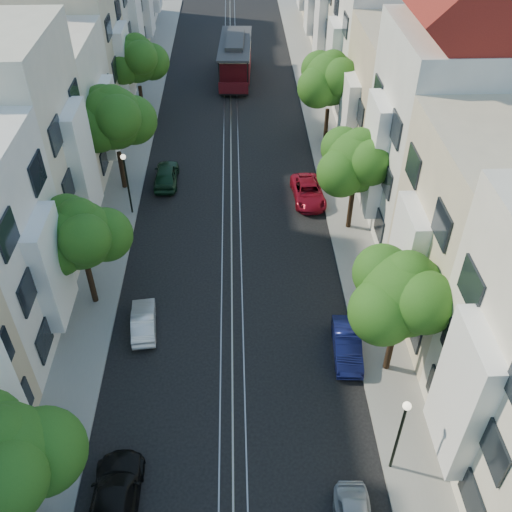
{
  "coord_description": "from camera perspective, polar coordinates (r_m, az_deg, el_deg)",
  "views": [
    {
      "loc": [
        0.48,
        -7.93,
        21.19
      ],
      "look_at": [
        1.32,
        14.84,
        2.2
      ],
      "focal_mm": 40.0,
      "sensor_mm": 36.0,
      "label": 1
    }
  ],
  "objects": [
    {
      "name": "rail_left",
      "position": [
        41.73,
        -3.28,
        9.23
      ],
      "size": [
        0.06,
        80.0,
        0.02
      ],
      "primitive_type": "cube",
      "color": "gray",
      "rests_on": "ground"
    },
    {
      "name": "townhouses_west",
      "position": [
        41.2,
        -20.03,
        14.43
      ],
      "size": [
        7.75,
        72.0,
        11.76
      ],
      "color": "silver",
      "rests_on": "ground"
    },
    {
      "name": "tree_e_c",
      "position": [
        33.17,
        10.11,
        9.14
      ],
      "size": [
        4.84,
        3.99,
        6.52
      ],
      "color": "black",
      "rests_on": "ground"
    },
    {
      "name": "tree_e_d",
      "position": [
        42.74,
        7.51,
        17.03
      ],
      "size": [
        5.01,
        4.16,
        6.85
      ],
      "color": "black",
      "rests_on": "ground"
    },
    {
      "name": "rail_right",
      "position": [
        41.71,
        -1.75,
        9.27
      ],
      "size": [
        0.06,
        80.0,
        0.02
      ],
      "primitive_type": "cube",
      "color": "gray",
      "rests_on": "ground"
    },
    {
      "name": "sidewalk_east",
      "position": [
        42.23,
        7.5,
        9.43
      ],
      "size": [
        2.5,
        80.0,
        0.12
      ],
      "primitive_type": "cube",
      "color": "gray",
      "rests_on": "ground"
    },
    {
      "name": "parked_car_e_far",
      "position": [
        37.6,
        5.24,
        6.39
      ],
      "size": [
        2.14,
        4.28,
        1.17
      ],
      "primitive_type": "imported",
      "rotation": [
        0.0,
        0.0,
        0.05
      ],
      "color": "maroon",
      "rests_on": "ground"
    },
    {
      "name": "lane_line",
      "position": [
        41.72,
        -2.51,
        9.24
      ],
      "size": [
        0.08,
        80.0,
        0.01
      ],
      "primitive_type": "cube",
      "color": "tan",
      "rests_on": "ground"
    },
    {
      "name": "sidewalk_west",
      "position": [
        42.4,
        -12.48,
        8.92
      ],
      "size": [
        2.5,
        80.0,
        0.12
      ],
      "primitive_type": "cube",
      "color": "gray",
      "rests_on": "ground"
    },
    {
      "name": "tree_w_a",
      "position": [
        20.67,
        -23.99,
        -18.28
      ],
      "size": [
        4.93,
        4.08,
        6.68
      ],
      "color": "black",
      "rests_on": "ground"
    },
    {
      "name": "rail_slot",
      "position": [
        41.72,
        -2.51,
        9.25
      ],
      "size": [
        0.06,
        80.0,
        0.02
      ],
      "primitive_type": "cube",
      "color": "gray",
      "rests_on": "ground"
    },
    {
      "name": "ground",
      "position": [
        41.72,
        -2.51,
        9.24
      ],
      "size": [
        200.0,
        200.0,
        0.0
      ],
      "primitive_type": "plane",
      "color": "black",
      "rests_on": "ground"
    },
    {
      "name": "cable_car",
      "position": [
        54.66,
        -2.08,
        19.25
      ],
      "size": [
        3.23,
        9.0,
        3.41
      ],
      "rotation": [
        0.0,
        0.0,
        -0.05
      ],
      "color": "black",
      "rests_on": "ground"
    },
    {
      "name": "parked_car_w_mid",
      "position": [
        29.1,
        -11.19,
        -6.4
      ],
      "size": [
        1.5,
        3.37,
        1.07
      ],
      "primitive_type": "imported",
      "rotation": [
        0.0,
        0.0,
        3.25
      ],
      "color": "silver",
      "rests_on": "ground"
    },
    {
      "name": "tree_w_d",
      "position": [
        47.55,
        -11.83,
        18.6
      ],
      "size": [
        4.84,
        3.99,
        6.52
      ],
      "color": "black",
      "rests_on": "ground"
    },
    {
      "name": "townhouses_east",
      "position": [
        40.88,
        14.79,
        15.48
      ],
      "size": [
        7.75,
        72.0,
        12.0
      ],
      "color": "beige",
      "rests_on": "ground"
    },
    {
      "name": "parked_car_e_mid",
      "position": [
        27.77,
        9.1,
        -8.78
      ],
      "size": [
        1.46,
        3.64,
        1.18
      ],
      "primitive_type": "imported",
      "rotation": [
        0.0,
        0.0,
        -0.06
      ],
      "color": "#0C103C",
      "rests_on": "ground"
    },
    {
      "name": "parked_car_w_near",
      "position": [
        23.64,
        -13.97,
        -22.61
      ],
      "size": [
        1.86,
        4.51,
        1.3
      ],
      "primitive_type": "imported",
      "rotation": [
        0.0,
        0.0,
        3.14
      ],
      "color": "black",
      "rests_on": "ground"
    },
    {
      "name": "tree_w_c",
      "position": [
        37.43,
        -14.02,
        13.11
      ],
      "size": [
        5.13,
        4.28,
        7.09
      ],
      "color": "black",
      "rests_on": "ground"
    },
    {
      "name": "tree_e_b",
      "position": [
        24.55,
        14.55,
        -3.89
      ],
      "size": [
        4.93,
        4.08,
        6.68
      ],
      "color": "black",
      "rests_on": "ground"
    },
    {
      "name": "lamp_west",
      "position": [
        35.76,
        -12.85,
        7.87
      ],
      "size": [
        0.32,
        0.32,
        4.16
      ],
      "color": "black",
      "rests_on": "ground"
    },
    {
      "name": "lamp_east",
      "position": [
        22.65,
        14.32,
        -16.2
      ],
      "size": [
        0.32,
        0.32,
        4.16
      ],
      "color": "black",
      "rests_on": "ground"
    },
    {
      "name": "parked_car_w_far",
      "position": [
        39.59,
        -8.97,
        8.04
      ],
      "size": [
        1.57,
        3.87,
        1.32
      ],
      "primitive_type": "imported",
      "rotation": [
        0.0,
        0.0,
        3.15
      ],
      "color": "#14321F",
      "rests_on": "ground"
    },
    {
      "name": "tree_w_b",
      "position": [
        28.64,
        -17.11,
        1.87
      ],
      "size": [
        4.72,
        3.87,
        6.27
      ],
      "color": "black",
      "rests_on": "ground"
    }
  ]
}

